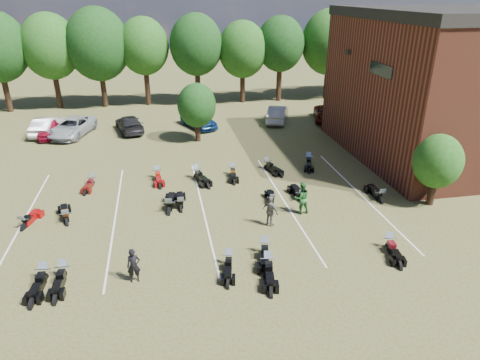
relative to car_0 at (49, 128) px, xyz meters
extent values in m
plane|color=brown|center=(14.71, -19.19, -0.77)|extent=(160.00, 160.00, 0.00)
imported|color=maroon|center=(0.00, 0.00, 0.00)|extent=(2.49, 4.75, 1.54)
imported|color=silver|center=(-0.29, 0.74, 0.01)|extent=(2.30, 4.95, 1.57)
imported|color=#9CA0A4|center=(1.97, -0.13, 0.00)|extent=(4.04, 6.05, 1.54)
imported|color=black|center=(6.86, 0.19, -0.06)|extent=(3.02, 5.24, 1.43)
imported|color=navy|center=(13.16, 0.25, 0.02)|extent=(3.59, 5.01, 1.58)
imported|color=#9E9E9A|center=(20.96, 0.68, 0.03)|extent=(3.38, 5.12, 1.59)
imported|color=#4E0D04|center=(25.78, 0.09, -0.08)|extent=(3.61, 5.41, 1.38)
imported|color=#343438|center=(28.56, -0.36, -0.07)|extent=(2.59, 5.07, 1.41)
imported|color=black|center=(8.02, -22.50, 0.04)|extent=(0.62, 0.43, 1.62)
imported|color=#26662A|center=(17.23, -17.79, 0.19)|extent=(0.99, 0.81, 1.91)
imported|color=#615E53|center=(15.12, -18.87, 0.10)|extent=(0.94, 1.08, 1.74)
cube|color=black|center=(24.06, -7.19, 6.73)|extent=(0.30, 0.40, 0.30)
cube|color=black|center=(24.18, -12.19, 6.23)|extent=(0.06, 3.00, 0.80)
cylinder|color=black|center=(-6.29, 9.81, 1.27)|extent=(0.58, 0.58, 4.08)
cylinder|color=black|center=(-1.29, 9.81, 1.27)|extent=(0.58, 0.58, 4.08)
ellipsoid|color=#1E4C19|center=(-1.29, 9.81, 5.56)|extent=(6.00, 6.00, 6.90)
cylinder|color=black|center=(3.71, 9.81, 1.27)|extent=(0.57, 0.58, 4.08)
ellipsoid|color=#1E4C19|center=(3.71, 9.81, 5.56)|extent=(6.00, 6.00, 6.90)
cylinder|color=black|center=(8.71, 9.81, 1.27)|extent=(0.57, 0.58, 4.08)
ellipsoid|color=#1E4C19|center=(8.71, 9.81, 5.56)|extent=(6.00, 6.00, 6.90)
cylinder|color=black|center=(13.71, 9.81, 1.27)|extent=(0.58, 0.58, 4.08)
ellipsoid|color=#1E4C19|center=(13.71, 9.81, 5.56)|extent=(6.00, 6.00, 6.90)
cylinder|color=black|center=(18.71, 9.81, 1.27)|extent=(0.57, 0.58, 4.08)
ellipsoid|color=#1E4C19|center=(18.71, 9.81, 5.56)|extent=(6.00, 6.00, 6.90)
cylinder|color=black|center=(23.71, 9.81, 1.27)|extent=(0.57, 0.58, 4.08)
ellipsoid|color=#1E4C19|center=(23.71, 9.81, 5.56)|extent=(6.00, 6.00, 6.90)
cylinder|color=black|center=(28.71, 9.81, 1.27)|extent=(0.57, 0.58, 4.08)
ellipsoid|color=#1E4C19|center=(28.71, 9.81, 5.56)|extent=(6.00, 6.00, 6.90)
cylinder|color=black|center=(33.71, 9.81, 1.27)|extent=(0.58, 0.58, 4.08)
ellipsoid|color=#1E4C19|center=(33.71, 9.81, 5.56)|extent=(6.00, 6.00, 6.90)
cylinder|color=black|center=(38.71, 9.81, 1.27)|extent=(0.58, 0.58, 4.08)
ellipsoid|color=#1E4C19|center=(38.71, 9.81, 5.56)|extent=(6.00, 6.00, 6.90)
cylinder|color=black|center=(25.21, -18.19, 0.08)|extent=(0.24, 0.24, 1.71)
sphere|color=#1E4C19|center=(25.21, -18.19, 1.99)|extent=(2.80, 2.80, 2.80)
cylinder|color=black|center=(12.71, -3.69, 0.18)|extent=(0.24, 0.24, 1.90)
sphere|color=#1E4C19|center=(12.71, -3.69, 2.33)|extent=(3.20, 3.20, 3.20)
cube|color=silver|center=(1.71, -16.19, -0.76)|extent=(0.10, 14.00, 0.01)
cube|color=silver|center=(6.71, -16.19, -0.76)|extent=(0.10, 14.00, 0.01)
cube|color=silver|center=(11.71, -16.19, -0.76)|extent=(0.10, 14.00, 0.01)
cube|color=silver|center=(16.71, -16.19, -0.76)|extent=(0.10, 14.00, 0.01)
cube|color=silver|center=(21.71, -16.19, -0.76)|extent=(0.10, 14.00, 0.01)
camera|label=1|loc=(9.64, -38.59, 10.99)|focal=32.00mm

